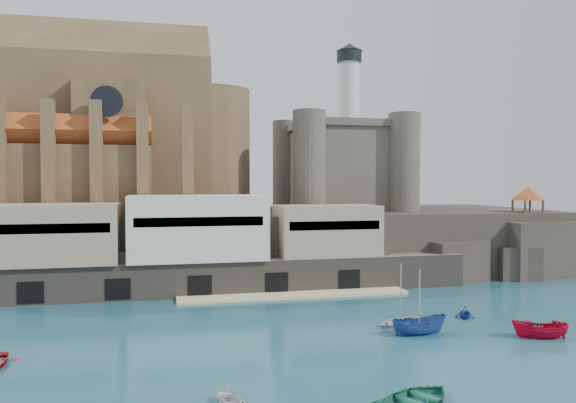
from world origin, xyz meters
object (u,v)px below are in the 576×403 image
(church, at_px, (100,136))
(boat_2, at_px, (419,334))
(castle_keep, at_px, (342,162))
(pavilion, at_px, (528,195))

(church, bearing_deg, boat_2, -52.71)
(boat_2, bearing_deg, castle_keep, -9.89)
(castle_keep, bearing_deg, boat_2, -98.51)
(pavilion, relative_size, boat_2, 1.12)
(pavilion, bearing_deg, boat_2, -138.79)
(church, distance_m, pavilion, 68.65)
(castle_keep, relative_size, boat_2, 5.14)
(church, distance_m, castle_keep, 40.39)
(church, height_order, pavilion, church)
(church, relative_size, boat_2, 8.24)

